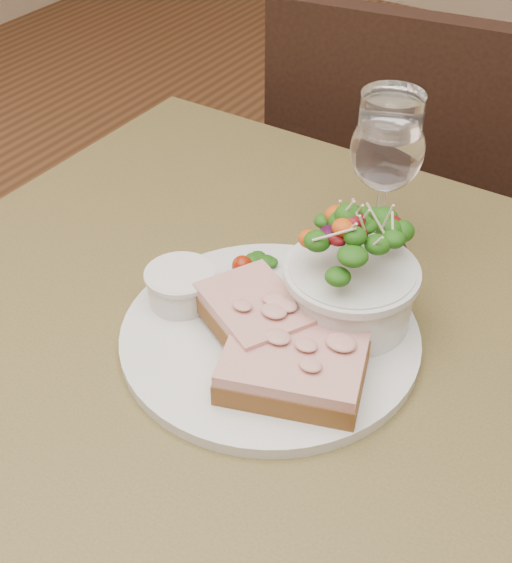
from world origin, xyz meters
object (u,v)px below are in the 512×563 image
Objects in this scene: sandwich_front at (293,368)px; salad_bowl at (352,270)px; chair_far at (400,293)px; wine_glass at (387,154)px; sandwich_back at (254,313)px; ramekin at (181,285)px; cafe_table at (248,420)px; dinner_plate at (270,336)px.

sandwich_front is 0.11m from salad_bowl.
wine_glass reaches higher than chair_far.
wine_glass reaches higher than sandwich_front.
salad_bowl is at bearing 73.11° from sandwich_back.
ramekin is 0.37× the size of wine_glass.
salad_bowl is at bearing 24.03° from ramekin.
cafe_table is 0.89× the size of chair_far.
cafe_table is at bearing -61.61° from sandwich_back.
dinner_plate is 2.27× the size of salad_bowl.
chair_far reaches higher than ramekin.
chair_far reaches higher than dinner_plate.
salad_bowl reaches higher than sandwich_front.
ramekin reaches higher than cafe_table.
dinner_plate is (0.01, 0.02, 0.11)m from cafe_table.
salad_bowl reaches higher than cafe_table.
sandwich_back is at bearing -99.83° from wine_glass.
chair_far is 0.83m from salad_bowl.
cafe_table is 5.43× the size of sandwich_front.
dinner_plate reaches higher than cafe_table.
wine_glass is at bearing 78.96° from sandwich_front.
wine_glass is (-0.03, 0.23, 0.09)m from sandwich_front.
dinner_plate is at bearing 91.34° from chair_far.
cafe_table is at bearing -128.97° from salad_bowl.
sandwich_back reaches higher than sandwich_front.
sandwich_front is at bearing -2.15° from sandwich_back.
cafe_table is 0.16m from ramekin.
wine_glass reaches higher than ramekin.
chair_far is 0.88m from sandwich_front.
dinner_plate is 2.20× the size of sandwich_back.
chair_far is 0.77m from wine_glass.
wine_glass is (0.14, -0.49, 0.58)m from chair_far.
dinner_plate is (0.12, -0.67, 0.46)m from chair_far.
cafe_table is 2.77× the size of dinner_plate.
wine_glass is (0.02, 0.19, 0.12)m from dinner_plate.
sandwich_front is at bearing -82.48° from wine_glass.
dinner_plate is at bearing 60.11° from sandwich_back.
sandwich_back is 0.75× the size of wine_glass.
wine_glass reaches higher than salad_bowl.
sandwich_back is at bearing 0.56° from ramekin.
salad_bowl is at bearing 48.11° from dinner_plate.
chair_far reaches higher than salad_bowl.
sandwich_back is (-0.01, -0.01, 0.03)m from dinner_plate.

